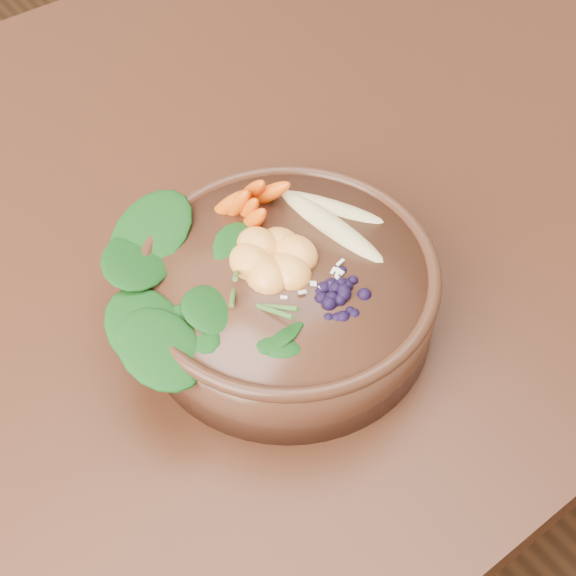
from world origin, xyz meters
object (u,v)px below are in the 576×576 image
dining_table (394,164)px  kale_heap (207,256)px  banana_halves (332,206)px  stoneware_bowl (288,295)px  mandarin_cluster (273,249)px  carrot_cluster (252,176)px  blueberry_pile (345,281)px

dining_table → kale_heap: bearing=-159.1°
banana_halves → stoneware_bowl: bearing=-177.3°
mandarin_cluster → dining_table: bearing=27.6°
dining_table → kale_heap: (-0.36, -0.14, 0.18)m
dining_table → carrot_cluster: size_ratio=22.18×
stoneware_bowl → blueberry_pile: 0.08m
stoneware_bowl → mandarin_cluster: bearing=102.5°
dining_table → carrot_cluster: carrot_cluster is taller
mandarin_cluster → carrot_cluster: bearing=69.0°
dining_table → blueberry_pile: 0.40m
kale_heap → blueberry_pile: kale_heap is taller
dining_table → blueberry_pile: size_ratio=13.24×
dining_table → blueberry_pile: (-0.28, -0.22, 0.18)m
banana_halves → mandarin_cluster: bearing=170.3°
dining_table → banana_halves: bearing=-147.5°
carrot_cluster → kale_heap: bearing=-169.5°
blueberry_pile → mandarin_cluster: bearing=109.5°
stoneware_bowl → carrot_cluster: 0.11m
dining_table → stoneware_bowl: size_ratio=6.12×
stoneware_bowl → kale_heap: 0.09m
mandarin_cluster → stoneware_bowl: bearing=-77.5°
kale_heap → carrot_cluster: 0.09m
stoneware_bowl → banana_halves: banana_halves is taller
blueberry_pile → carrot_cluster: bearing=89.3°
carrot_cluster → blueberry_pile: bearing=-109.5°
banana_halves → mandarin_cluster: size_ratio=1.82×
kale_heap → blueberry_pile: 0.12m
stoneware_bowl → banana_halves: size_ratio=1.73×
stoneware_bowl → mandarin_cluster: size_ratio=3.15×
dining_table → banana_halves: (-0.23, -0.15, 0.18)m
stoneware_bowl → dining_table: bearing=30.2°
kale_heap → mandarin_cluster: (0.05, -0.02, -0.01)m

